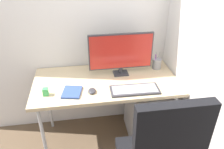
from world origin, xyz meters
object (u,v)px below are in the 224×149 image
object	(u,v)px
keyboard	(135,90)
notebook	(72,92)
filing_cabinet	(148,110)
desk_clamp_accessory	(46,92)
mouse	(92,91)
pen_holder	(157,64)
monitor	(121,52)

from	to	relation	value
keyboard	notebook	world-z (taller)	keyboard
filing_cabinet	desk_clamp_accessory	xyz separation A→B (m)	(-1.01, -0.17, 0.47)
keyboard	mouse	world-z (taller)	mouse
pen_holder	notebook	xyz separation A→B (m)	(-0.89, -0.33, -0.04)
keyboard	mouse	bearing A→B (deg)	175.24
monitor	filing_cabinet	bearing A→B (deg)	-20.38
pen_holder	desk_clamp_accessory	distance (m)	1.17
mouse	notebook	world-z (taller)	mouse
pen_holder	desk_clamp_accessory	xyz separation A→B (m)	(-1.12, -0.33, -0.02)
keyboard	pen_holder	size ratio (longest dim) A/B	2.33
filing_cabinet	pen_holder	bearing A→B (deg)	57.58
monitor	notebook	world-z (taller)	monitor
desk_clamp_accessory	monitor	bearing A→B (deg)	21.04
notebook	mouse	bearing A→B (deg)	5.60
keyboard	notebook	xyz separation A→B (m)	(-0.56, 0.05, -0.00)
mouse	desk_clamp_accessory	distance (m)	0.40
keyboard	mouse	distance (m)	0.39
filing_cabinet	mouse	size ratio (longest dim) A/B	7.08
pen_holder	notebook	bearing A→B (deg)	-159.52
filing_cabinet	keyboard	bearing A→B (deg)	-135.93
filing_cabinet	keyboard	size ratio (longest dim) A/B	1.45
monitor	desk_clamp_accessory	bearing A→B (deg)	-158.96
mouse	desk_clamp_accessory	bearing A→B (deg)	-175.24
filing_cabinet	keyboard	world-z (taller)	keyboard
monitor	mouse	world-z (taller)	monitor
monitor	keyboard	xyz separation A→B (m)	(0.07, -0.33, -0.23)
monitor	pen_holder	xyz separation A→B (m)	(0.40, 0.05, -0.18)
keyboard	mouse	size ratio (longest dim) A/B	4.89
filing_cabinet	notebook	world-z (taller)	notebook
pen_holder	notebook	world-z (taller)	pen_holder
notebook	desk_clamp_accessory	distance (m)	0.23
notebook	desk_clamp_accessory	bearing A→B (deg)	-169.75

